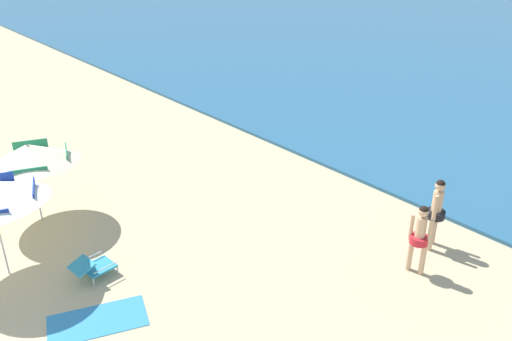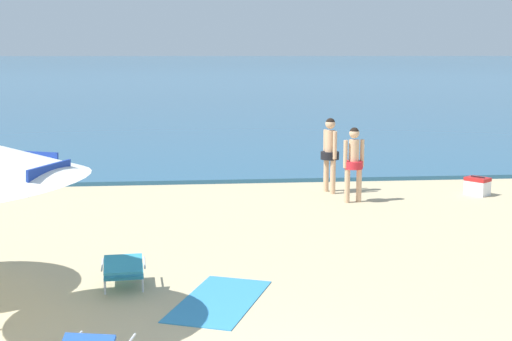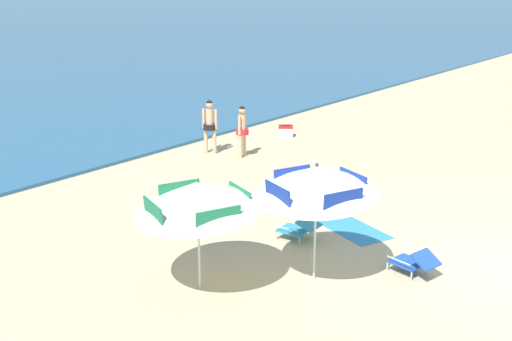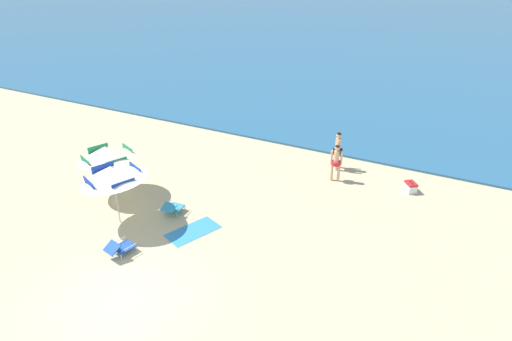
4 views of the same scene
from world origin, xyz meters
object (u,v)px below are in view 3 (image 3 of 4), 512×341
Objects in this scene: lounge_chair_under_umbrella at (299,228)px; person_standing_near_shore at (210,123)px; beach_towel at (352,229)px; beach_umbrella_striped_second at (198,196)px; cooler_box at (286,131)px; beach_umbrella_striped_main at (316,180)px; person_standing_beside at (242,128)px; lounge_chair_beside_umbrella at (414,261)px.

lounge_chair_under_umbrella is 0.54× the size of person_standing_near_shore.
lounge_chair_under_umbrella is 1.40m from beach_towel.
lounge_chair_under_umbrella is (2.97, -0.11, -1.49)m from beach_umbrella_striped_second.
beach_umbrella_striped_second is 4.62m from beach_towel.
lounge_chair_under_umbrella is 1.50× the size of cooler_box.
beach_umbrella_striped_second is 3.01× the size of lounge_chair_under_umbrella.
lounge_chair_under_umbrella reaches higher than beach_towel.
beach_umbrella_striped_main reaches higher than beach_towel.
beach_umbrella_striped_main is 11.19m from cooler_box.
person_standing_near_shore is 7.43m from beach_towel.
beach_umbrella_striped_main reaches higher than person_standing_beside.
lounge_chair_under_umbrella is 9.21m from cooler_box.
beach_towel is (4.21, -0.68, -1.76)m from beach_umbrella_striped_second.
person_standing_near_shore reaches higher than lounge_chair_beside_umbrella.
beach_umbrella_striped_main is 2.52m from lounge_chair_beside_umbrella.
lounge_chair_beside_umbrella is at bearing -43.50° from beach_umbrella_striped_second.
beach_umbrella_striped_main reaches higher than cooler_box.
beach_umbrella_striped_second is at bearing -138.97° from person_standing_near_shore.
beach_umbrella_striped_second is at bearing 139.52° from beach_umbrella_striped_main.
beach_umbrella_striped_second reaches higher than person_standing_near_shore.
person_standing_beside is (4.40, 7.81, 0.65)m from lounge_chair_beside_umbrella.
beach_umbrella_striped_second is at bearing -151.76° from cooler_box.
cooler_box is at bearing 37.62° from lounge_chair_under_umbrella.
cooler_box is (10.26, 5.51, -1.57)m from beach_umbrella_striped_second.
person_standing_beside reaches higher than cooler_box.
person_standing_near_shore reaches higher than lounge_chair_under_umbrella.
lounge_chair_beside_umbrella is 1.62× the size of cooler_box.
person_standing_beside is at bearing 49.79° from lounge_chair_under_umbrella.
lounge_chair_beside_umbrella reaches higher than lounge_chair_under_umbrella.
beach_umbrella_striped_main is at bearing -164.88° from beach_towel.
lounge_chair_under_umbrella is at bearing -142.38° from cooler_box.
lounge_chair_under_umbrella is 0.92× the size of lounge_chair_beside_umbrella.
person_standing_near_shore is at bearing 104.92° from person_standing_beside.
beach_umbrella_striped_main is at bearing -136.53° from lounge_chair_under_umbrella.
beach_towel is (1.29, 2.09, -0.27)m from lounge_chair_beside_umbrella.
lounge_chair_under_umbrella is 6.78m from person_standing_beside.
beach_umbrella_striped_second reaches higher than person_standing_beside.
person_standing_beside is (7.32, 5.04, -0.85)m from beach_umbrella_striped_second.
beach_umbrella_striped_main reaches higher than beach_umbrella_striped_second.
person_standing_near_shore is at bearing 65.19° from lounge_chair_beside_umbrella.
lounge_chair_beside_umbrella is at bearing -46.90° from beach_umbrella_striped_main.
beach_towel is at bearing -112.50° from person_standing_near_shore.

